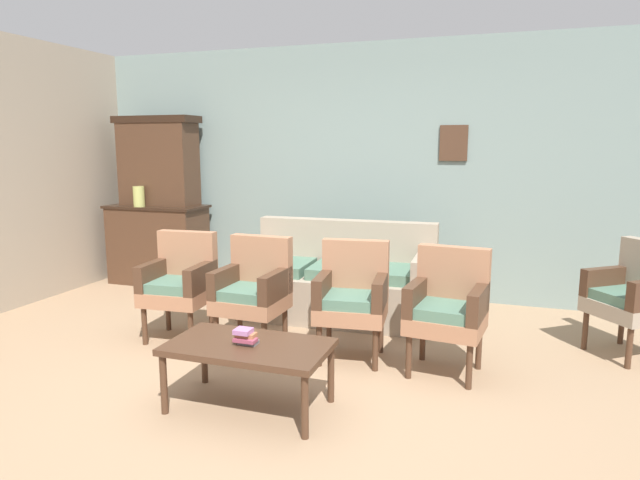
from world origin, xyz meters
name	(u,v)px	position (x,y,z in m)	size (l,w,h in m)	color
ground_plane	(273,386)	(0.00, 0.00, 0.00)	(7.68, 7.68, 0.00)	#997A5B
wall_back_with_decor	(368,171)	(0.00, 2.63, 1.35)	(6.40, 0.09, 2.70)	gray
side_cabinet	(158,244)	(-2.46, 2.25, 0.47)	(1.16, 0.55, 0.93)	#472D1E
cabinet_upper_hutch	(158,160)	(-2.46, 2.33, 1.45)	(0.99, 0.38, 1.03)	#472D1E
vase_on_cabinet	(139,196)	(-2.56, 2.07, 1.05)	(0.13, 0.13, 0.23)	tan
floral_couch	(339,283)	(-0.03, 1.68, 0.33)	(1.81, 0.86, 0.90)	gray
armchair_near_couch_end	(180,281)	(-1.14, 0.66, 0.50)	(0.55, 0.53, 0.90)	#9E6B4C
armchair_near_cabinet	(253,288)	(-0.44, 0.64, 0.50)	(0.54, 0.51, 0.90)	#9E6B4C
armchair_row_middle	(352,294)	(0.36, 0.70, 0.50)	(0.57, 0.55, 0.90)	#9E6B4C
armchair_by_doorway	(448,305)	(1.09, 0.65, 0.50)	(0.57, 0.55, 0.90)	#9E6B4C
wingback_chair_by_fireplace	(634,293)	(2.42, 1.44, 0.50)	(0.71, 0.71, 0.90)	gray
coffee_table	(249,351)	(-0.02, -0.33, 0.38)	(1.00, 0.56, 0.42)	#472D1E
book_stack_on_table	(246,336)	(-0.03, -0.34, 0.47)	(0.14, 0.10, 0.10)	slate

